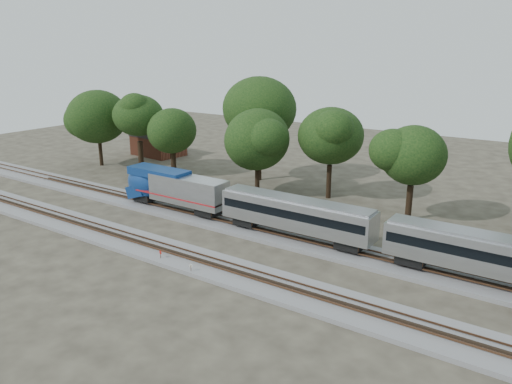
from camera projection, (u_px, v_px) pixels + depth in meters
ground at (188, 240)px, 52.74m from camera, size 160.00×160.00×0.00m
track_far at (223, 222)px, 57.44m from camera, size 160.00×5.00×0.73m
track_near at (161, 250)px, 49.51m from camera, size 160.00×5.00×0.73m
train at (489, 253)px, 41.46m from camera, size 88.20×3.04×4.48m
switch_stand_red at (161, 255)px, 47.19m from camera, size 0.36×0.12×1.13m
switch_stand_white at (191, 268)px, 44.49m from camera, size 0.32×0.17×1.05m
switch_lever at (194, 269)px, 45.58m from camera, size 0.58×0.47×0.30m
brick_building at (158, 143)px, 92.99m from camera, size 9.67×7.25×4.37m
tree_0 at (98, 117)px, 83.20m from camera, size 8.46×8.46×11.93m
tree_1 at (138, 116)px, 79.06m from camera, size 9.24×9.24×13.02m
tree_2 at (172, 131)px, 77.45m from camera, size 7.12×7.12×10.04m
tree_3 at (259, 109)px, 73.28m from camera, size 10.95×10.95×15.44m
tree_4 at (257, 140)px, 66.94m from camera, size 7.74×7.74×10.92m
tree_5 at (331, 136)px, 64.92m from camera, size 8.59×8.59×12.11m
tree_6 at (413, 155)px, 56.59m from camera, size 7.91×7.91×11.15m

